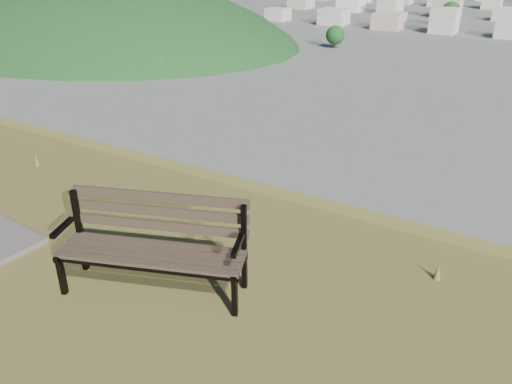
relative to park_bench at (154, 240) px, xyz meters
The scene contains 2 objects.
park_bench is the anchor object (origin of this frame).
green_wooded_hill 179.60m from the park_bench, 137.30° to the left, with size 155.65×124.52×77.82m.
Camera 1 is at (3.03, -1.54, 28.17)m, focal length 35.00 mm.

